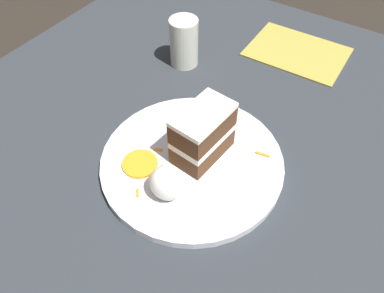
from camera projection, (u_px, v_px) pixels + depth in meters
ground_plane at (207, 180)px, 0.66m from camera, size 6.00×6.00×0.00m
dining_table at (207, 174)px, 0.64m from camera, size 1.09×1.14×0.04m
plate at (192, 162)px, 0.63m from camera, size 0.30×0.30×0.02m
cake_slice at (203, 134)px, 0.59m from camera, size 0.07×0.11×0.09m
cream_dollop at (167, 183)px, 0.56m from camera, size 0.05×0.05×0.05m
orange_garnish at (140, 164)px, 0.61m from camera, size 0.06×0.06×0.01m
carrot_shreds_scatter at (195, 164)px, 0.61m from camera, size 0.17×0.19×0.00m
drinking_glass at (184, 45)px, 0.79m from camera, size 0.06×0.06×0.10m
menu_card at (299, 53)px, 0.84m from camera, size 0.21×0.16×0.00m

